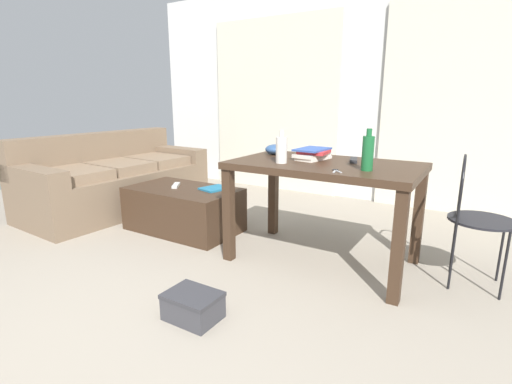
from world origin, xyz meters
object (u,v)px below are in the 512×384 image
magazine (215,188)px  scissors (336,171)px  wire_chair (472,206)px  book_stack (313,154)px  craft_table (324,177)px  shoebox (193,306)px  tv_remote_on_table (354,160)px  couch (115,181)px  tv_remote_primary (176,185)px  coffee_table (184,209)px  bottle_near (281,149)px  bowl (276,149)px  bottle_far (368,153)px

magazine → scissors: bearing=-1.5°
wire_chair → magazine: (-2.02, -0.07, -0.12)m
book_stack → scissors: size_ratio=2.73×
craft_table → book_stack: size_ratio=4.22×
craft_table → shoebox: size_ratio=4.38×
tv_remote_on_table → magazine: bearing=165.6°
craft_table → book_stack: 0.22m
couch → book_stack: 2.41m
scissors → shoebox: 1.19m
couch → scissors: size_ratio=17.34×
tv_remote_primary → shoebox: size_ratio=0.61×
craft_table → magazine: (-1.08, 0.10, -0.24)m
tv_remote_primary → magazine: (0.37, 0.11, -0.00)m
tv_remote_on_table → craft_table: bearing=-153.8°
craft_table → magazine: bearing=174.8°
wire_chair → tv_remote_primary: 2.40m
scissors → coffee_table: bearing=170.9°
wire_chair → book_stack: size_ratio=2.76×
coffee_table → magazine: bearing=23.3°
craft_table → bottle_near: bearing=-144.7°
tv_remote_primary → shoebox: tv_remote_primary is taller
craft_table → tv_remote_on_table: bearing=43.1°
coffee_table → bowl: bowl is taller
couch → coffee_table: 1.15m
bottle_near → book_stack: 0.30m
couch → scissors: couch is taller
tv_remote_on_table → scissors: bearing=-104.4°
bottle_near → magazine: 0.98m
coffee_table → wire_chair: bearing=4.7°
bottle_far → bowl: 0.90m
coffee_table → craft_table: bearing=0.9°
bottle_far → bowl: bottle_far is taller
couch → magazine: 1.41m
bottle_far → magazine: bearing=170.1°
book_stack → bowl: bearing=167.5°
bowl → scissors: 0.80m
scissors → magazine: scissors is taller
book_stack → tv_remote_on_table: size_ratio=1.67×
book_stack → shoebox: 1.41m
tv_remote_on_table → tv_remote_primary: 1.66m
wire_chair → book_stack: 1.11m
couch → magazine: couch is taller
bowl → tv_remote_on_table: size_ratio=0.90×
magazine → craft_table: bearing=9.6°
craft_table → shoebox: (-0.31, -1.11, -0.57)m
shoebox → tv_remote_primary: bearing=136.2°
coffee_table → craft_table: (1.36, 0.02, 0.45)m
tv_remote_primary → book_stack: bearing=-29.6°
wire_chair → bottle_near: (-1.20, -0.35, 0.32)m
tv_remote_on_table → bowl: bearing=161.8°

